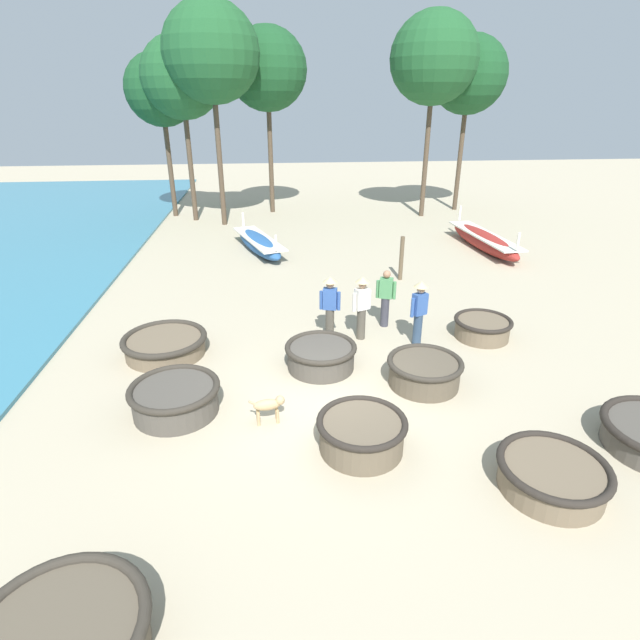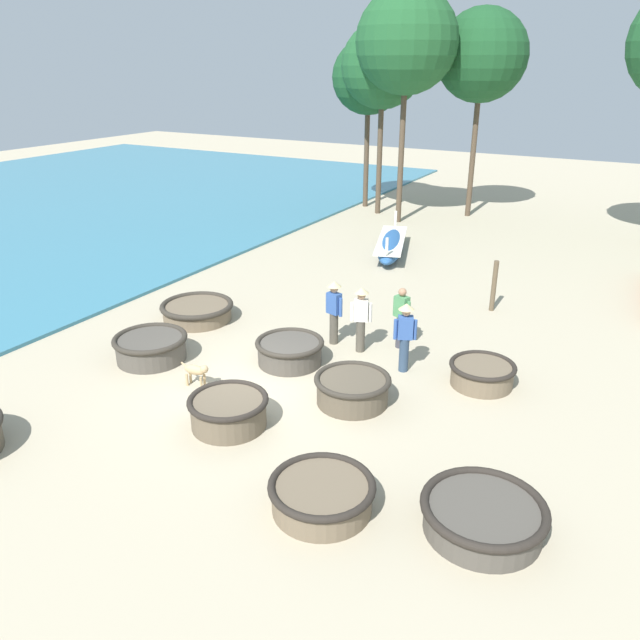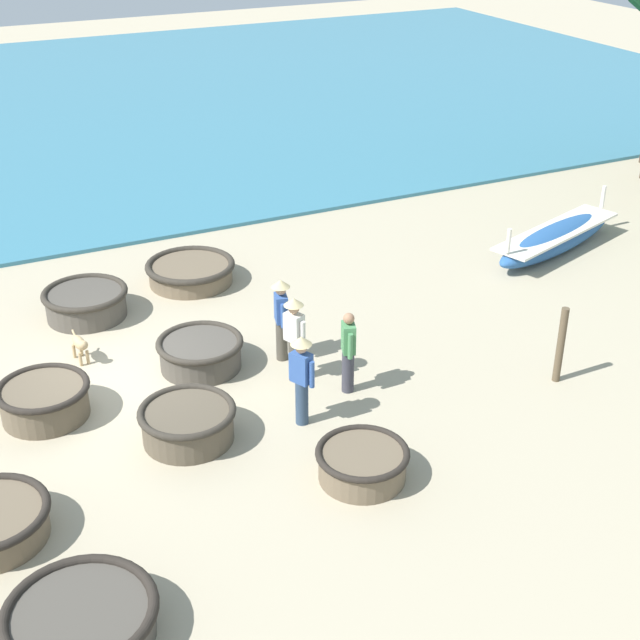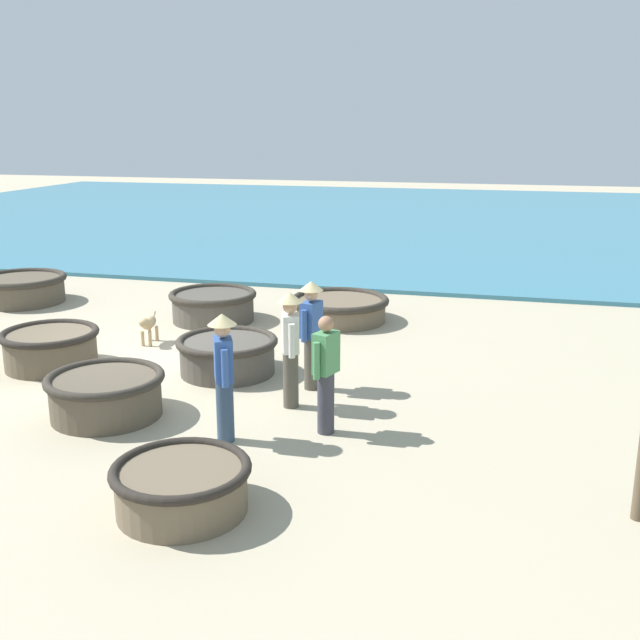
# 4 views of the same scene
# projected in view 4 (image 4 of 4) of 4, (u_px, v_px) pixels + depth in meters

# --- Properties ---
(ground_plane) EXTENTS (80.00, 80.00, 0.00)m
(ground_plane) POSITION_uv_depth(u_px,v_px,m) (137.00, 364.00, 12.51)
(ground_plane) COLOR tan
(sea) EXTENTS (28.00, 52.00, 0.10)m
(sea) POSITION_uv_depth(u_px,v_px,m) (462.00, 220.00, 30.56)
(sea) COLOR teal
(sea) RESTS_ON ground
(coracle_beside_post) EXTENTS (1.62, 1.62, 0.61)m
(coracle_beside_post) POSITION_uv_depth(u_px,v_px,m) (106.00, 393.00, 10.24)
(coracle_beside_post) COLOR brown
(coracle_beside_post) RESTS_ON ground
(coracle_weathered) EXTENTS (1.64, 1.64, 0.59)m
(coracle_weathered) POSITION_uv_depth(u_px,v_px,m) (227.00, 354.00, 12.01)
(coracle_weathered) COLOR #4C473F
(coracle_weathered) RESTS_ON ground
(coracle_center) EXTENTS (2.01, 2.01, 0.50)m
(coracle_center) POSITION_uv_depth(u_px,v_px,m) (340.00, 307.00, 15.21)
(coracle_center) COLOR brown
(coracle_center) RESTS_ON ground
(coracle_front_right) EXTENTS (1.77, 1.77, 0.61)m
(coracle_front_right) POSITION_uv_depth(u_px,v_px,m) (213.00, 305.00, 15.18)
(coracle_front_right) COLOR #4C473F
(coracle_front_right) RESTS_ON ground
(coracle_far_left) EXTENTS (1.47, 1.47, 0.53)m
(coracle_far_left) POSITION_uv_depth(u_px,v_px,m) (182.00, 486.00, 7.73)
(coracle_far_left) COLOR brown
(coracle_far_left) RESTS_ON ground
(coracle_nearest) EXTENTS (1.59, 1.59, 0.63)m
(coracle_nearest) POSITION_uv_depth(u_px,v_px,m) (50.00, 347.00, 12.32)
(coracle_nearest) COLOR brown
(coracle_nearest) RESTS_ON ground
(coracle_front_left) EXTENTS (1.96, 1.96, 0.62)m
(coracle_front_left) POSITION_uv_depth(u_px,v_px,m) (22.00, 288.00, 16.73)
(coracle_front_left) COLOR brown
(coracle_front_left) RESTS_ON ground
(fisherman_standing_left) EXTENTS (0.52, 0.36, 1.67)m
(fisherman_standing_left) POSITION_uv_depth(u_px,v_px,m) (311.00, 328.00, 11.13)
(fisherman_standing_left) COLOR #4C473D
(fisherman_standing_left) RESTS_ON ground
(fisherman_hauling) EXTENTS (0.51, 0.32, 1.57)m
(fisherman_hauling) POSITION_uv_depth(u_px,v_px,m) (326.00, 372.00, 9.56)
(fisherman_hauling) COLOR #383842
(fisherman_hauling) RESTS_ON ground
(fisherman_by_coracle) EXTENTS (0.50, 0.36, 1.67)m
(fisherman_by_coracle) POSITION_uv_depth(u_px,v_px,m) (290.00, 342.00, 10.42)
(fisherman_by_coracle) COLOR #4C473D
(fisherman_by_coracle) RESTS_ON ground
(fisherman_standing_right) EXTENTS (0.49, 0.36, 1.67)m
(fisherman_standing_right) POSITION_uv_depth(u_px,v_px,m) (224.00, 369.00, 9.27)
(fisherman_standing_right) COLOR #2D425B
(fisherman_standing_right) RESTS_ON ground
(dog) EXTENTS (0.68, 0.26, 0.55)m
(dog) POSITION_uv_depth(u_px,v_px,m) (148.00, 324.00, 13.58)
(dog) COLOR tan
(dog) RESTS_ON ground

